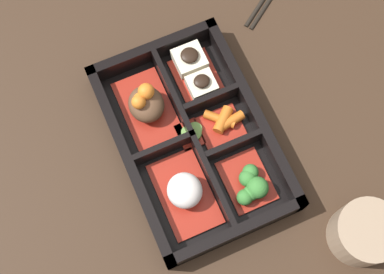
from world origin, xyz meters
TOP-DOWN VIEW (x-y plane):
  - ground_plane at (0.00, 0.00)m, footprint 3.00×3.00m
  - bento_base at (0.00, 0.00)m, footprint 0.30×0.20m
  - bento_rim at (0.00, -0.00)m, footprint 0.30×0.20m
  - bowl_rice at (-0.07, 0.04)m, footprint 0.12×0.07m
  - bowl_stew at (0.07, 0.04)m, footprint 0.12×0.07m
  - bowl_greens at (-0.09, -0.05)m, footprint 0.08×0.06m
  - bowl_carrots at (0.00, -0.05)m, footprint 0.06×0.07m
  - bowl_tofu at (0.09, -0.05)m, footprint 0.08×0.06m
  - bowl_pickles at (0.01, -0.00)m, footprint 0.04×0.03m
  - tea_cup at (-0.21, -0.15)m, footprint 0.08×0.08m

SIDE VIEW (x-z plane):
  - ground_plane at x=0.00m, z-range 0.00..0.00m
  - bento_base at x=0.00m, z-range 0.00..0.01m
  - bowl_pickles at x=0.01m, z-range 0.01..0.02m
  - bowl_carrots at x=0.00m, z-range 0.01..0.03m
  - bento_rim at x=0.00m, z-range 0.00..0.04m
  - bowl_tofu at x=0.09m, z-range 0.01..0.04m
  - bowl_greens at x=-0.09m, z-range 0.01..0.04m
  - bowl_rice at x=-0.07m, z-range 0.01..0.05m
  - bowl_stew at x=0.07m, z-range 0.00..0.06m
  - tea_cup at x=-0.21m, z-range 0.00..0.06m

